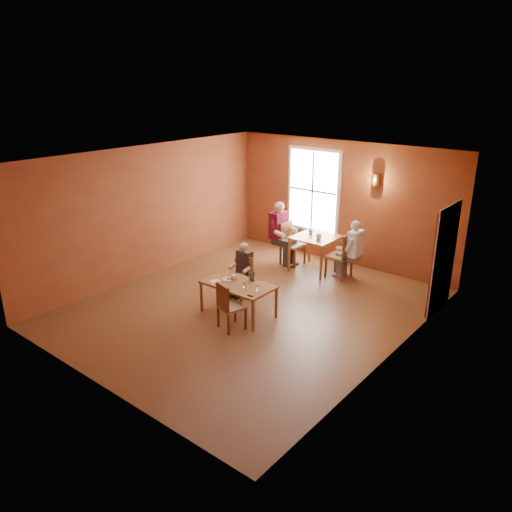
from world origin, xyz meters
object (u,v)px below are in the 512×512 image
Objects in this scene: chair_empty at (232,306)px; chair_diner_white at (339,255)px; diner_maroon at (292,235)px; chair_diner_maroon at (293,244)px; main_table at (238,299)px; diner_white at (341,250)px; second_table at (315,254)px; chair_diner_main at (241,278)px; diner_main at (240,273)px.

chair_diner_white is (0.24, 3.44, 0.08)m from chair_empty.
chair_diner_maroon is at bearing 90.00° from diner_maroon.
main_table is at bearing 169.77° from chair_diner_white.
chair_empty is 0.61× the size of diner_maroon.
chair_diner_white reaches higher than chair_diner_maroon.
second_table is at bearing 90.00° from diner_white.
chair_empty is at bearing -83.28° from second_table.
second_table is at bearing 92.37° from main_table.
chair_diner_main is 0.95× the size of chair_empty.
chair_diner_main is at bearing 7.53° from diner_maroon.
diner_main is 0.82× the size of diner_white.
chair_diner_maroon is at bearing 104.75° from main_table.
chair_diner_white is 0.14m from diner_white.
diner_maroon is at bearing -90.00° from chair_diner_maroon.
diner_main is 2.34m from diner_maroon.
chair_empty is 3.46m from diner_white.
main_table is 1.31× the size of chair_diner_maroon.
chair_diner_main is 2.31m from second_table.
chair_empty is at bearing 17.50° from diner_maroon.
diner_main reaches higher than main_table.
second_table is (-0.41, 3.44, -0.03)m from chair_empty.
chair_diner_main is (-0.50, 0.65, 0.10)m from main_table.
main_table is 1.30× the size of chair_diner_white.
diner_maroon is (-1.09, 3.44, 0.30)m from chair_empty.
chair_diner_white is 0.72× the size of diner_maroon.
chair_diner_white is 1.35m from diner_maroon.
chair_diner_main is at bearing 6.78° from chair_diner_maroon.
main_table is 0.93× the size of diner_maroon.
chair_diner_main is 0.12m from diner_main.
diner_white reaches higher than chair_diner_main.
main_table is at bearing 15.29° from diner_maroon.
main_table is 1.04× the size of diner_white.
chair_diner_white reaches higher than second_table.
chair_diner_maroon is 0.22m from diner_maroon.
diner_maroon is at bearing 105.29° from main_table.
chair_empty is 0.86× the size of chair_diner_maroon.
second_table is at bearing -99.43° from chair_diner_main.
chair_diner_white is at bearing -114.29° from chair_diner_main.
chair_diner_white is (1.03, 2.31, -0.02)m from diner_main.
diner_main is 2.33m from chair_diner_maroon.
diner_white is 1.34m from chair_diner_maroon.
chair_diner_main is 0.80× the size of chair_diner_white.
chair_diner_maroon is at bearing -83.22° from chair_diner_main.
diner_main is 1.38m from chair_empty.
chair_diner_main is 0.89× the size of second_table.
diner_maroon reaches higher than second_table.
chair_diner_main is 0.81× the size of chair_diner_maroon.
chair_empty is 3.45m from chair_diner_white.
diner_main reaches higher than second_table.
chair_empty reaches higher than chair_diner_main.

